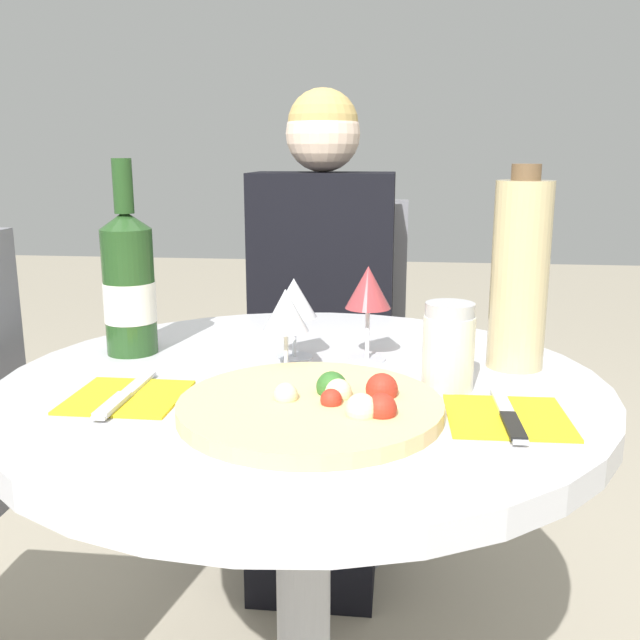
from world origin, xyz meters
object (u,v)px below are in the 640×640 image
Objects in this scene: wine_bottle at (129,284)px; dining_table at (303,475)px; chair_behind_diner at (325,377)px; pizza_large at (316,406)px; tall_carafe at (520,274)px; seated_diner at (319,364)px.

dining_table is at bearing -19.25° from wine_bottle.
chair_behind_diner is (-0.05, 0.82, -0.11)m from dining_table.
dining_table is at bearing 104.26° from pizza_large.
chair_behind_diner is 1.02m from pizza_large.
pizza_large is 1.09× the size of tall_carafe.
seated_diner reaches higher than chair_behind_diner.
dining_table is 0.68m from seated_diner.
dining_table is 0.97× the size of chair_behind_diner.
dining_table is at bearing 93.66° from chair_behind_diner.
dining_table is 2.81× the size of wine_bottle.
tall_carafe reaches higher than pizza_large.
seated_diner is (-0.00, -0.15, 0.08)m from chair_behind_diner.
wine_bottle is at bearing 142.99° from pizza_large.
seated_diner reaches higher than dining_table.
dining_table is 0.83m from chair_behind_diner.
tall_carafe is at bearing 117.26° from chair_behind_diner.
wine_bottle is (-0.30, 0.11, 0.28)m from dining_table.
wine_bottle is 1.02× the size of tall_carafe.
tall_carafe is (0.38, -0.58, 0.33)m from seated_diner.
chair_behind_diner reaches higher than dining_table.
tall_carafe is at bearing -0.89° from wine_bottle.
seated_diner is at bearing 122.78° from tall_carafe.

